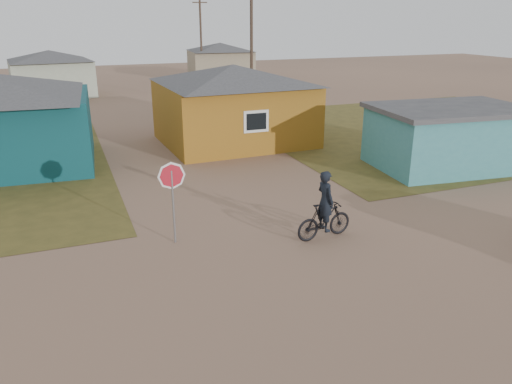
% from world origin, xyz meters
% --- Properties ---
extents(ground, '(120.00, 120.00, 0.00)m').
position_xyz_m(ground, '(0.00, 0.00, 0.00)').
color(ground, '#88654F').
extents(grass_ne, '(20.00, 18.00, 0.00)m').
position_xyz_m(grass_ne, '(14.00, 13.00, 0.01)').
color(grass_ne, brown).
rests_on(grass_ne, ground).
extents(house_yellow, '(7.72, 6.76, 3.90)m').
position_xyz_m(house_yellow, '(2.50, 14.00, 2.00)').
color(house_yellow, '#925D16').
rests_on(house_yellow, ground).
extents(shed_turquoise, '(6.71, 4.93, 2.60)m').
position_xyz_m(shed_turquoise, '(9.50, 6.50, 1.31)').
color(shed_turquoise, teal).
rests_on(shed_turquoise, ground).
extents(house_pale_west, '(7.04, 6.15, 3.60)m').
position_xyz_m(house_pale_west, '(-6.00, 34.00, 1.86)').
color(house_pale_west, '#A2AB93').
rests_on(house_pale_west, ground).
extents(house_beige_east, '(6.95, 6.05, 3.60)m').
position_xyz_m(house_beige_east, '(10.00, 40.00, 1.86)').
color(house_beige_east, gray).
rests_on(house_beige_east, ground).
extents(utility_pole_near, '(1.40, 0.20, 8.00)m').
position_xyz_m(utility_pole_near, '(6.50, 22.00, 4.14)').
color(utility_pole_near, '#413227').
rests_on(utility_pole_near, ground).
extents(utility_pole_far, '(1.40, 0.20, 8.00)m').
position_xyz_m(utility_pole_far, '(7.50, 38.00, 4.14)').
color(utility_pole_far, '#413227').
rests_on(utility_pole_far, ground).
extents(stop_sign, '(0.75, 0.31, 2.40)m').
position_xyz_m(stop_sign, '(-3.03, 3.24, 1.77)').
color(stop_sign, gray).
rests_on(stop_sign, ground).
extents(cyclist, '(1.85, 0.70, 2.05)m').
position_xyz_m(cyclist, '(1.09, 1.96, 0.75)').
color(cyclist, black).
rests_on(cyclist, ground).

